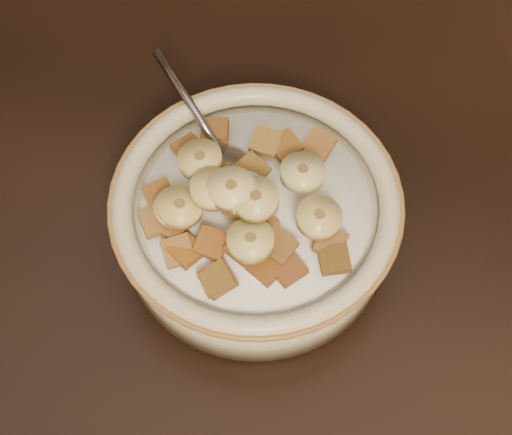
# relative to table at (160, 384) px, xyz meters

# --- Properties ---
(table) EXTENTS (1.41, 0.92, 0.04)m
(table) POSITION_rel_table_xyz_m (0.00, 0.00, 0.00)
(table) COLOR black
(table) RESTS_ON floor
(cereal_bowl) EXTENTS (0.20, 0.20, 0.05)m
(cereal_bowl) POSITION_rel_table_xyz_m (0.04, 0.12, 0.04)
(cereal_bowl) COLOR beige
(cereal_bowl) RESTS_ON table
(milk) EXTENTS (0.16, 0.16, 0.00)m
(milk) POSITION_rel_table_xyz_m (0.04, 0.12, 0.07)
(milk) COLOR white
(milk) RESTS_ON cereal_bowl
(spoon) EXTENTS (0.06, 0.06, 0.01)m
(spoon) POSITION_rel_table_xyz_m (0.01, 0.14, 0.07)
(spoon) COLOR gray
(spoon) RESTS_ON cereal_bowl
(cereal_square_0) EXTENTS (0.02, 0.02, 0.01)m
(cereal_square_0) POSITION_rel_table_xyz_m (0.09, 0.10, 0.08)
(cereal_square_0) COLOR brown
(cereal_square_0) RESTS_ON milk
(cereal_square_1) EXTENTS (0.02, 0.02, 0.01)m
(cereal_square_1) POSITION_rel_table_xyz_m (0.03, 0.17, 0.08)
(cereal_square_1) COLOR olive
(cereal_square_1) RESTS_ON milk
(cereal_square_2) EXTENTS (0.03, 0.03, 0.01)m
(cereal_square_2) POSITION_rel_table_xyz_m (-0.02, 0.09, 0.07)
(cereal_square_2) COLOR olive
(cereal_square_2) RESTS_ON milk
(cereal_square_3) EXTENTS (0.03, 0.03, 0.01)m
(cereal_square_3) POSITION_rel_table_xyz_m (-0.02, 0.15, 0.07)
(cereal_square_3) COLOR brown
(cereal_square_3) RESTS_ON milk
(cereal_square_4) EXTENTS (0.03, 0.03, 0.01)m
(cereal_square_4) POSITION_rel_table_xyz_m (0.03, 0.06, 0.07)
(cereal_square_4) COLOR brown
(cereal_square_4) RESTS_ON milk
(cereal_square_5) EXTENTS (0.03, 0.03, 0.01)m
(cereal_square_5) POSITION_rel_table_xyz_m (0.04, 0.17, 0.08)
(cereal_square_5) COLOR #905922
(cereal_square_5) RESTS_ON milk
(cereal_square_6) EXTENTS (0.03, 0.03, 0.01)m
(cereal_square_6) POSITION_rel_table_xyz_m (0.10, 0.09, 0.08)
(cereal_square_6) COLOR brown
(cereal_square_6) RESTS_ON milk
(cereal_square_7) EXTENTS (0.02, 0.03, 0.01)m
(cereal_square_7) POSITION_rel_table_xyz_m (0.07, 0.18, 0.08)
(cereal_square_7) COLOR olive
(cereal_square_7) RESTS_ON milk
(cereal_square_8) EXTENTS (0.02, 0.02, 0.01)m
(cereal_square_8) POSITION_rel_table_xyz_m (0.02, 0.08, 0.08)
(cereal_square_8) COLOR brown
(cereal_square_8) RESTS_ON milk
(cereal_square_9) EXTENTS (0.03, 0.03, 0.01)m
(cereal_square_9) POSITION_rel_table_xyz_m (-0.01, 0.10, 0.08)
(cereal_square_9) COLOR brown
(cereal_square_9) RESTS_ON milk
(cereal_square_10) EXTENTS (0.02, 0.02, 0.01)m
(cereal_square_10) POSITION_rel_table_xyz_m (0.03, 0.11, 0.09)
(cereal_square_10) COLOR brown
(cereal_square_10) RESTS_ON milk
(cereal_square_11) EXTENTS (0.03, 0.03, 0.01)m
(cereal_square_11) POSITION_rel_table_xyz_m (0.04, 0.08, 0.08)
(cereal_square_11) COLOR #9A5B31
(cereal_square_11) RESTS_ON milk
(cereal_square_12) EXTENTS (0.03, 0.03, 0.01)m
(cereal_square_12) POSITION_rel_table_xyz_m (0.07, 0.08, 0.07)
(cereal_square_12) COLOR #995A2D
(cereal_square_12) RESTS_ON milk
(cereal_square_13) EXTENTS (0.02, 0.02, 0.01)m
(cereal_square_13) POSITION_rel_table_xyz_m (-0.01, 0.09, 0.07)
(cereal_square_13) COLOR #96612F
(cereal_square_13) RESTS_ON milk
(cereal_square_14) EXTENTS (0.03, 0.03, 0.01)m
(cereal_square_14) POSITION_rel_table_xyz_m (0.03, 0.14, 0.09)
(cereal_square_14) COLOR brown
(cereal_square_14) RESTS_ON milk
(cereal_square_15) EXTENTS (0.03, 0.03, 0.01)m
(cereal_square_15) POSITION_rel_table_xyz_m (0.06, 0.09, 0.08)
(cereal_square_15) COLOR brown
(cereal_square_15) RESTS_ON milk
(cereal_square_16) EXTENTS (0.02, 0.02, 0.01)m
(cereal_square_16) POSITION_rel_table_xyz_m (0.06, 0.17, 0.08)
(cereal_square_16) COLOR brown
(cereal_square_16) RESTS_ON milk
(cereal_square_17) EXTENTS (0.03, 0.03, 0.01)m
(cereal_square_17) POSITION_rel_table_xyz_m (-0.00, 0.07, 0.07)
(cereal_square_17) COLOR #946031
(cereal_square_17) RESTS_ON milk
(cereal_square_18) EXTENTS (0.03, 0.03, 0.01)m
(cereal_square_18) POSITION_rel_table_xyz_m (0.06, 0.08, 0.07)
(cereal_square_18) COLOR brown
(cereal_square_18) RESTS_ON milk
(cereal_square_19) EXTENTS (0.03, 0.03, 0.01)m
(cereal_square_19) POSITION_rel_table_xyz_m (0.00, 0.07, 0.07)
(cereal_square_19) COLOR brown
(cereal_square_19) RESTS_ON milk
(cereal_square_20) EXTENTS (0.03, 0.03, 0.01)m
(cereal_square_20) POSITION_rel_table_xyz_m (0.05, 0.10, 0.09)
(cereal_square_20) COLOR brown
(cereal_square_20) RESTS_ON milk
(cereal_square_21) EXTENTS (0.02, 0.02, 0.01)m
(cereal_square_21) POSITION_rel_table_xyz_m (-0.01, 0.17, 0.07)
(cereal_square_21) COLOR brown
(cereal_square_21) RESTS_ON milk
(cereal_square_22) EXTENTS (0.03, 0.03, 0.01)m
(cereal_square_22) POSITION_rel_table_xyz_m (0.03, 0.06, 0.08)
(cereal_square_22) COLOR olive
(cereal_square_22) RESTS_ON milk
(cereal_square_23) EXTENTS (0.02, 0.02, 0.01)m
(cereal_square_23) POSITION_rel_table_xyz_m (0.00, 0.13, 0.08)
(cereal_square_23) COLOR brown
(cereal_square_23) RESTS_ON milk
(cereal_square_24) EXTENTS (0.03, 0.03, 0.01)m
(cereal_square_24) POSITION_rel_table_xyz_m (-0.03, 0.11, 0.08)
(cereal_square_24) COLOR brown
(cereal_square_24) RESTS_ON milk
(banana_slice_0) EXTENTS (0.04, 0.04, 0.01)m
(banana_slice_0) POSITION_rel_table_xyz_m (0.03, 0.11, 0.10)
(banana_slice_0) COLOR #F7E897
(banana_slice_0) RESTS_ON milk
(banana_slice_1) EXTENTS (0.04, 0.04, 0.01)m
(banana_slice_1) POSITION_rel_table_xyz_m (-0.01, 0.13, 0.09)
(banana_slice_1) COLOR #E8C374
(banana_slice_1) RESTS_ON milk
(banana_slice_2) EXTENTS (0.04, 0.04, 0.01)m
(banana_slice_2) POSITION_rel_table_xyz_m (0.02, 0.11, 0.10)
(banana_slice_2) COLOR #FDE095
(banana_slice_2) RESTS_ON milk
(banana_slice_3) EXTENTS (0.03, 0.03, 0.01)m
(banana_slice_3) POSITION_rel_table_xyz_m (-0.01, 0.10, 0.09)
(banana_slice_3) COLOR #D5BE7B
(banana_slice_3) RESTS_ON milk
(banana_slice_4) EXTENTS (0.04, 0.04, 0.01)m
(banana_slice_4) POSITION_rel_table_xyz_m (-0.01, 0.10, 0.09)
(banana_slice_4) COLOR #DAB870
(banana_slice_4) RESTS_ON milk
(banana_slice_5) EXTENTS (0.04, 0.04, 0.01)m
(banana_slice_5) POSITION_rel_table_xyz_m (0.04, 0.11, 0.10)
(banana_slice_5) COLOR #F1E6A2
(banana_slice_5) RESTS_ON milk
(banana_slice_6) EXTENTS (0.04, 0.04, 0.01)m
(banana_slice_6) POSITION_rel_table_xyz_m (0.06, 0.14, 0.09)
(banana_slice_6) COLOR #F5E599
(banana_slice_6) RESTS_ON milk
(banana_slice_7) EXTENTS (0.04, 0.04, 0.01)m
(banana_slice_7) POSITION_rel_table_xyz_m (0.01, 0.11, 0.10)
(banana_slice_7) COLOR #EED683
(banana_slice_7) RESTS_ON milk
(banana_slice_8) EXTENTS (0.04, 0.04, 0.02)m
(banana_slice_8) POSITION_rel_table_xyz_m (0.04, 0.08, 0.10)
(banana_slice_8) COLOR #F6E789
(banana_slice_8) RESTS_ON milk
(banana_slice_9) EXTENTS (0.03, 0.03, 0.01)m
(banana_slice_9) POSITION_rel_table_xyz_m (0.08, 0.11, 0.09)
(banana_slice_9) COLOR #E3CE85
(banana_slice_9) RESTS_ON milk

